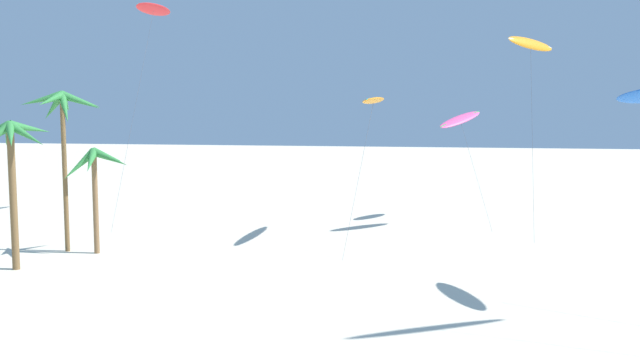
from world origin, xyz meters
TOP-DOWN VIEW (x-y plane):
  - palm_tree_2 at (-19.76, 38.25)m, footprint 4.68×4.26m
  - palm_tree_3 at (-19.30, 43.55)m, footprint 4.94×4.95m
  - palm_tree_4 at (-17.13, 43.15)m, footprint 4.71×4.85m
  - flying_kite_2 at (10.72, 55.72)m, footprint 4.22×7.19m
  - flying_kite_3 at (5.97, 60.58)m, footprint 4.30×7.93m
  - flying_kite_4 at (-0.26, 50.95)m, footprint 2.03×11.32m
  - flying_kite_5 at (-19.38, 59.77)m, footprint 2.46×11.78m

SIDE VIEW (x-z plane):
  - palm_tree_4 at x=-17.13m, z-range 2.12..8.85m
  - palm_tree_2 at x=-19.76m, z-range 2.63..11.20m
  - flying_kite_3 at x=5.97m, z-range 3.58..12.59m
  - palm_tree_3 at x=-19.30m, z-range 3.72..14.00m
  - flying_kite_4 at x=-0.26m, z-range 4.63..14.65m
  - flying_kite_2 at x=10.72m, z-range 6.47..20.94m
  - flying_kite_5 at x=-19.38m, z-range 8.26..26.04m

